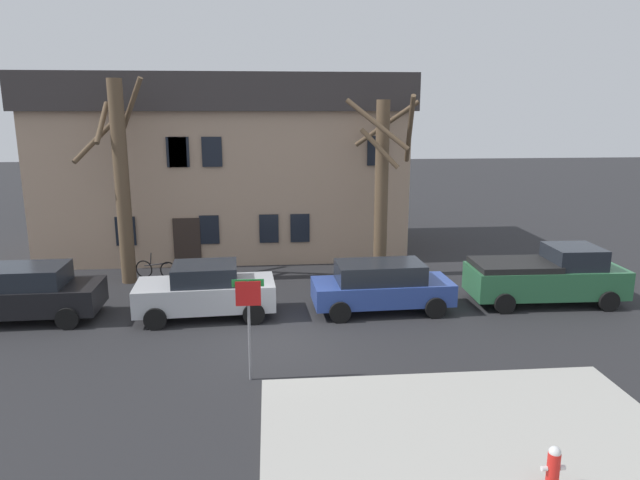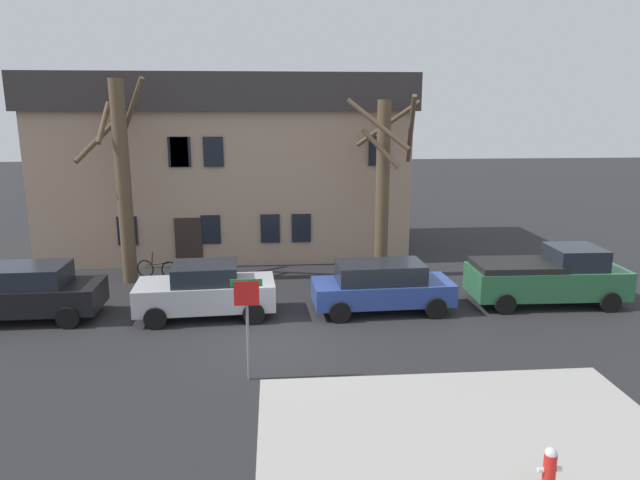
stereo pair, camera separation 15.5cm
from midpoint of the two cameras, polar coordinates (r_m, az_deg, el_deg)
ground_plane at (r=16.55m, az=-3.83°, el=-10.18°), size 120.00×120.00×0.00m
building_main at (r=27.14m, az=-8.93°, el=7.56°), size 16.19×7.24×7.92m
tree_bare_near at (r=22.52m, az=-18.90°, el=5.91°), size 2.72×2.27×7.63m
tree_bare_mid at (r=22.20m, az=6.57°, el=5.87°), size 3.17×3.21×7.01m
car_black_wagon at (r=20.20m, az=-27.38°, el=-4.59°), size 4.78×2.20×1.75m
car_silver_sedan at (r=18.59m, az=-11.06°, el=-4.92°), size 4.43×2.27×1.73m
car_blue_wagon at (r=18.81m, az=6.37°, el=-4.56°), size 4.57×2.11×1.64m
pickup_truck_green at (r=20.91m, az=21.96°, el=-3.39°), size 5.18×2.22×1.97m
fire_hydrant at (r=11.25m, az=22.29°, el=-20.19°), size 0.42×0.22×0.76m
street_sign_pole at (r=13.86m, az=-6.96°, el=-6.93°), size 0.76×0.07×2.56m
bicycle_leaning at (r=23.28m, az=-15.69°, el=-2.81°), size 1.69×0.55×1.03m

